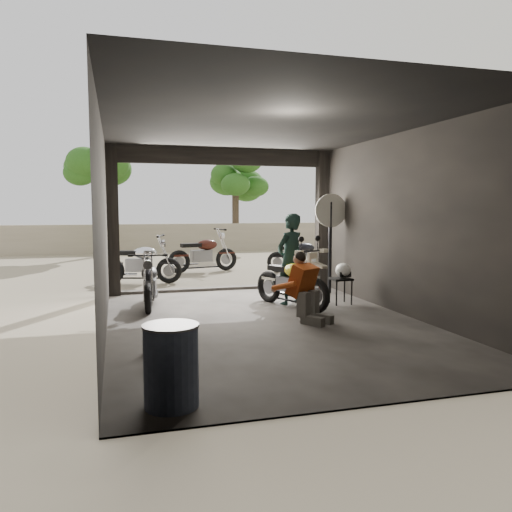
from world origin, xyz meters
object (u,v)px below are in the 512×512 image
stool (341,282)px  mechanic (308,289)px  rider (290,259)px  outside_bike_b (203,250)px  oil_drum (171,367)px  main_bike (291,278)px  sign_post (331,227)px  left_bike (150,280)px  outside_bike_a (140,259)px  helmet (343,270)px  outside_bike_c (301,253)px

stool → mechanic: bearing=-132.6°
rider → mechanic: bearing=52.1°
outside_bike_b → stool: size_ratio=3.56×
stool → oil_drum: oil_drum is taller
outside_bike_b → main_bike: bearing=174.8°
rider → sign_post: sign_post is taller
left_bike → outside_bike_a: outside_bike_a is taller
mechanic → helmet: (1.25, 1.32, 0.11)m
left_bike → helmet: left_bike is taller
outside_bike_c → rider: bearing=178.0°
main_bike → helmet: size_ratio=5.44×
mechanic → sign_post: (1.50, 2.51, 0.90)m
mechanic → stool: mechanic is taller
oil_drum → sign_post: 6.83m
rider → outside_bike_a: bearing=-82.3°
outside_bike_c → stool: (-0.96, -4.73, -0.12)m
outside_bike_b → left_bike: bearing=146.9°
stool → outside_bike_a: bearing=133.0°
outside_bike_b → sign_post: size_ratio=0.86×
outside_bike_a → mechanic: bearing=-139.0°
main_bike → outside_bike_a: size_ratio=0.95×
stool → helmet: bearing=25.0°
outside_bike_a → outside_bike_c: 4.67m
outside_bike_c → stool: size_ratio=3.21×
outside_bike_b → helmet: (1.80, -5.63, 0.03)m
mechanic → main_bike: bearing=51.7°
outside_bike_b → oil_drum: size_ratio=2.37×
left_bike → stool: left_bike is taller
rider → oil_drum: bearing=29.2°
main_bike → left_bike: bearing=140.3°
left_bike → outside_bike_c: size_ratio=0.92×
outside_bike_c → sign_post: sign_post is taller
main_bike → mechanic: 1.31m
outside_bike_b → stool: 5.92m
main_bike → rider: rider is taller
outside_bike_a → oil_drum: 8.09m
main_bike → rider: (0.08, 0.28, 0.32)m
outside_bike_a → rider: rider is taller
left_bike → outside_bike_b: outside_bike_b is taller
main_bike → left_bike: 2.68m
outside_bike_a → mechanic: 5.73m
left_bike → outside_bike_c: bearing=47.7°
mechanic → oil_drum: bearing=-162.0°
outside_bike_a → outside_bike_b: bearing=-31.0°
rider → stool: rider is taller
stool → oil_drum: 5.61m
main_bike → stool: 1.03m
outside_bike_a → outside_bike_b: size_ratio=0.95×
rider → helmet: rider is taller
outside_bike_a → sign_post: bearing=-108.3°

